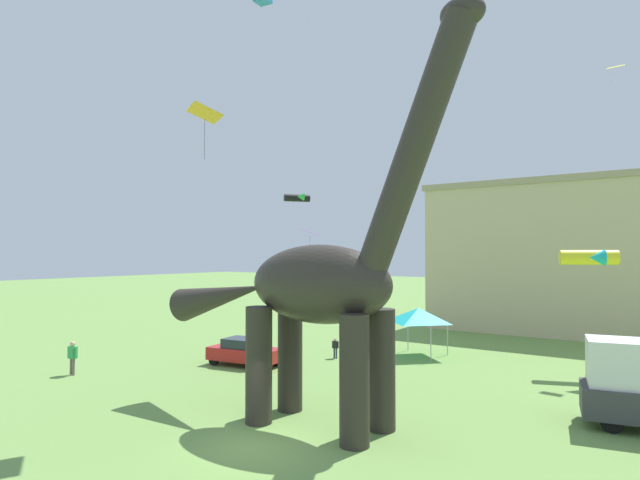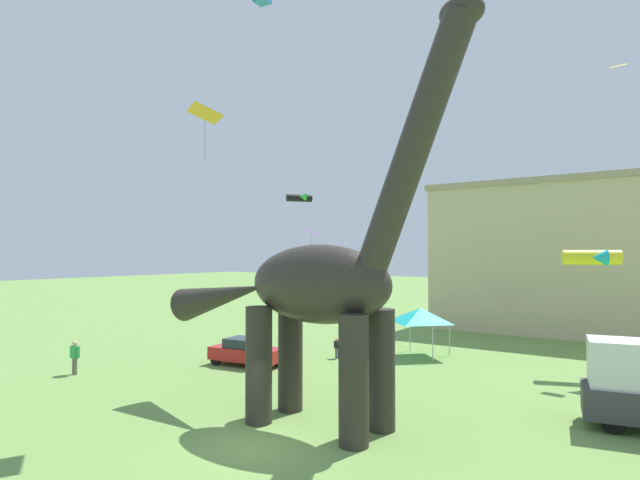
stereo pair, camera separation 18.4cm
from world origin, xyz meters
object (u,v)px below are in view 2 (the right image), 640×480
at_px(dinosaur_sculpture, 317,284).
at_px(person_photographer, 337,346).
at_px(person_vendor_side, 75,354).
at_px(kite_apex, 593,257).
at_px(kite_far_left, 300,198).
at_px(festival_canopy_tent, 421,315).
at_px(kite_near_high, 619,66).
at_px(kite_high_left, 205,114).
at_px(kite_trailing, 312,232).
at_px(parked_sedan_left, 246,351).

xyz_separation_m(dinosaur_sculpture, person_photographer, (-6.14, 10.85, -4.51)).
height_order(person_vendor_side, kite_apex, kite_apex).
bearing_deg(kite_far_left, kite_apex, 3.41).
xyz_separation_m(festival_canopy_tent, kite_near_high, (10.47, 5.52, 15.16)).
bearing_deg(person_vendor_side, festival_canopy_tent, 143.66).
relative_size(dinosaur_sculpture, kite_near_high, 11.54).
xyz_separation_m(person_vendor_side, kite_near_high, (23.50, 20.50, 16.64)).
xyz_separation_m(kite_high_left, kite_far_left, (-7.15, 15.76, -1.53)).
bearing_deg(kite_high_left, kite_trailing, 108.97).
height_order(parked_sedan_left, kite_trailing, kite_trailing).
bearing_deg(kite_high_left, person_photographer, 98.32).
bearing_deg(kite_near_high, person_vendor_side, -138.91).
relative_size(kite_high_left, kite_near_high, 1.65).
relative_size(parked_sedan_left, festival_canopy_tent, 1.40).
bearing_deg(person_photographer, dinosaur_sculpture, -94.10).
bearing_deg(kite_trailing, dinosaur_sculpture, -53.54).
bearing_deg(person_photographer, person_vendor_side, -162.07).
bearing_deg(kite_trailing, person_photographer, -26.76).
distance_m(person_vendor_side, festival_canopy_tent, 19.91).
bearing_deg(person_vendor_side, kite_far_left, 170.34).
xyz_separation_m(kite_trailing, kite_apex, (16.44, 2.90, -1.65)).
height_order(parked_sedan_left, kite_near_high, kite_near_high).
height_order(festival_canopy_tent, kite_trailing, kite_trailing).
xyz_separation_m(parked_sedan_left, kite_near_high, (17.56, 13.68, 16.90)).
bearing_deg(kite_far_left, kite_high_left, -65.60).
bearing_deg(person_photographer, kite_apex, -15.52).
bearing_deg(kite_near_high, kite_apex, -101.53).
bearing_deg(person_photographer, kite_trailing, 119.61).
height_order(dinosaur_sculpture, kite_trailing, dinosaur_sculpture).
relative_size(dinosaur_sculpture, kite_apex, 4.87).
bearing_deg(kite_trailing, festival_canopy_tent, 16.16).
bearing_deg(kite_far_left, kite_trailing, -37.19).
xyz_separation_m(kite_high_left, kite_apex, (11.63, 16.88, -5.79)).
xyz_separation_m(parked_sedan_left, person_vendor_side, (-5.95, -6.81, 0.26)).
relative_size(kite_near_high, kite_apex, 0.42).
height_order(parked_sedan_left, person_vendor_side, person_vendor_side).
relative_size(festival_canopy_tent, kite_trailing, 1.58).
bearing_deg(parked_sedan_left, festival_canopy_tent, 41.30).
xyz_separation_m(kite_trailing, kite_far_left, (-2.34, 1.78, 2.61)).
bearing_deg(dinosaur_sculpture, festival_canopy_tent, 110.44).
relative_size(dinosaur_sculpture, kite_far_left, 7.41).
xyz_separation_m(dinosaur_sculpture, kite_high_left, (-4.32, -1.63, 6.71)).
relative_size(kite_high_left, kite_trailing, 1.04).
bearing_deg(parked_sedan_left, dinosaur_sculpture, -41.40).
bearing_deg(person_vendor_side, kite_high_left, 89.39).
bearing_deg(kite_apex, kite_trailing, -170.01).
distance_m(parked_sedan_left, kite_apex, 19.67).
bearing_deg(parked_sedan_left, person_vendor_side, -138.83).
height_order(dinosaur_sculpture, kite_far_left, dinosaur_sculpture).
bearing_deg(kite_near_high, dinosaur_sculpture, -112.56).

